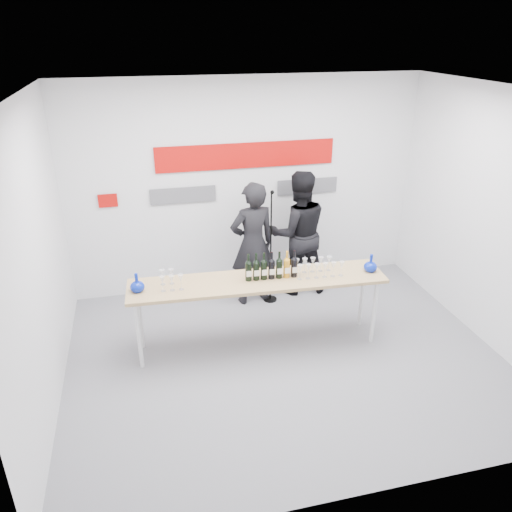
# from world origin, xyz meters

# --- Properties ---
(ground) EXTENTS (5.00, 5.00, 0.00)m
(ground) POSITION_xyz_m (0.00, 0.00, 0.00)
(ground) COLOR slate
(ground) RESTS_ON ground
(back_wall) EXTENTS (5.00, 0.04, 3.00)m
(back_wall) POSITION_xyz_m (0.00, 2.00, 1.50)
(back_wall) COLOR silver
(back_wall) RESTS_ON ground
(signage) EXTENTS (3.38, 0.02, 0.79)m
(signage) POSITION_xyz_m (-0.06, 1.97, 1.81)
(signage) COLOR #AD0A07
(signage) RESTS_ON back_wall
(tasting_table) EXTENTS (3.01, 0.76, 0.89)m
(tasting_table) POSITION_xyz_m (-0.25, 0.32, 0.83)
(tasting_table) COLOR tan
(tasting_table) RESTS_ON ground
(wine_bottles) EXTENTS (0.62, 0.11, 0.33)m
(wine_bottles) POSITION_xyz_m (-0.09, 0.32, 1.06)
(wine_bottles) COLOR black
(wine_bottles) RESTS_ON tasting_table
(decanter_left) EXTENTS (0.16, 0.16, 0.21)m
(decanter_left) POSITION_xyz_m (-1.61, 0.37, 1.00)
(decanter_left) COLOR #08209F
(decanter_left) RESTS_ON tasting_table
(decanter_right) EXTENTS (0.16, 0.16, 0.21)m
(decanter_right) POSITION_xyz_m (1.11, 0.22, 1.00)
(decanter_right) COLOR #08209F
(decanter_right) RESTS_ON tasting_table
(glasses_left) EXTENTS (0.26, 0.23, 0.18)m
(glasses_left) POSITION_xyz_m (-1.25, 0.36, 0.99)
(glasses_left) COLOR silver
(glasses_left) RESTS_ON tasting_table
(glasses_right) EXTENTS (0.56, 0.25, 0.18)m
(glasses_right) POSITION_xyz_m (0.46, 0.28, 0.99)
(glasses_right) COLOR silver
(glasses_right) RESTS_ON tasting_table
(presenter_left) EXTENTS (0.69, 0.51, 1.74)m
(presenter_left) POSITION_xyz_m (-0.06, 1.39, 0.87)
(presenter_left) COLOR black
(presenter_left) RESTS_ON ground
(presenter_right) EXTENTS (0.91, 0.72, 1.80)m
(presenter_right) POSITION_xyz_m (0.64, 1.57, 0.90)
(presenter_right) COLOR black
(presenter_right) RESTS_ON ground
(mic_stand) EXTENTS (0.19, 0.19, 1.64)m
(mic_stand) POSITION_xyz_m (0.19, 1.34, 0.50)
(mic_stand) COLOR black
(mic_stand) RESTS_ON ground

